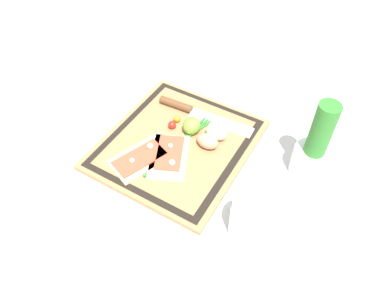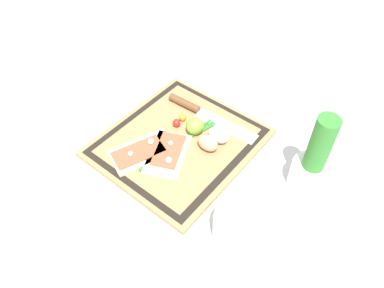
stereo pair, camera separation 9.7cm
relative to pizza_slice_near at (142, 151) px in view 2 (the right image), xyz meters
name	(u,v)px [view 2 (the right image)]	position (x,y,z in m)	size (l,w,h in m)	color
ground_plane	(179,145)	(-0.09, 0.05, -0.02)	(6.00, 6.00, 0.00)	silver
cutting_board	(179,142)	(-0.09, 0.05, -0.01)	(0.41, 0.37, 0.02)	#997047
pizza_slice_near	(142,151)	(0.00, 0.00, 0.00)	(0.19, 0.15, 0.02)	beige
pizza_slice_far	(168,154)	(-0.04, 0.06, 0.00)	(0.18, 0.15, 0.02)	beige
knife	(197,110)	(-0.21, 0.02, 0.00)	(0.05, 0.29, 0.02)	silver
egg_brown	(208,143)	(-0.12, 0.12, 0.02)	(0.04, 0.06, 0.04)	tan
egg_pink	(218,135)	(-0.16, 0.13, 0.02)	(0.04, 0.06, 0.04)	beige
lime	(195,126)	(-0.14, 0.06, 0.02)	(0.05, 0.05, 0.05)	#70A838
cherry_tomato_red	(177,123)	(-0.13, 0.01, 0.01)	(0.02, 0.02, 0.02)	red
cherry_tomato_yellow	(183,117)	(-0.16, 0.00, 0.00)	(0.02, 0.02, 0.02)	orange
scallion_bunch	(177,144)	(-0.08, 0.05, 0.00)	(0.26, 0.07, 0.01)	#2D7528
herb_pot	(313,165)	(-0.19, 0.38, 0.05)	(0.09, 0.09, 0.23)	white
sauce_jar	(233,228)	(0.04, 0.32, 0.02)	(0.09, 0.09, 0.10)	silver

